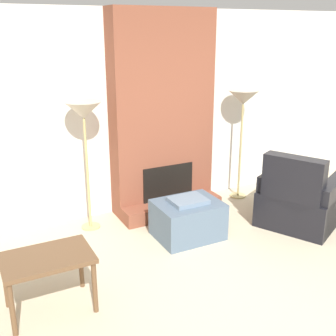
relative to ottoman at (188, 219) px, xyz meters
The scene contains 8 objects.
ground_plane 1.75m from the ottoman, 86.04° to the right, with size 24.00×24.00×0.00m, color beige.
wall_back 1.55m from the ottoman, 83.85° to the left, with size 7.66×0.06×2.60m, color silver.
fireplace 1.35m from the ottoman, 82.39° to the left, with size 1.36×0.61×2.60m.
ottoman is the anchor object (origin of this frame).
armchair 1.45m from the ottoman, 13.42° to the right, with size 1.23×1.20×0.96m.
side_table 1.87m from the ottoman, 159.75° to the right, with size 0.75×0.50×0.53m.
floor_lamp_left 1.70m from the ottoman, 141.54° to the left, with size 0.42×0.42×1.57m.
floor_lamp_right 1.89m from the ottoman, 30.54° to the left, with size 0.42×0.42×1.55m.
Camera 1 is at (-2.37, -2.17, 2.35)m, focal length 45.00 mm.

